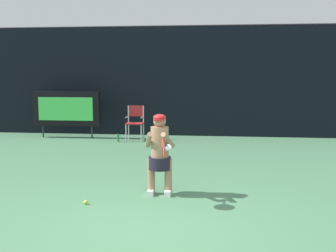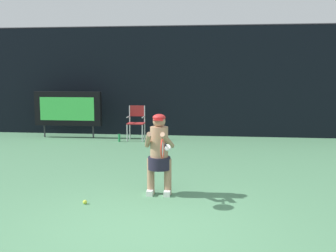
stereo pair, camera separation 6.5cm
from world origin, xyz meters
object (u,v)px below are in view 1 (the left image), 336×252
object	(u,v)px
tennis_racket	(163,148)
umpire_chair	(135,121)
tennis_ball_loose	(86,202)
scoreboard	(67,109)
tennis_player	(160,152)
water_bottle	(118,138)

from	to	relation	value
tennis_racket	umpire_chair	bearing A→B (deg)	93.03
umpire_chair	tennis_ball_loose	size ratio (longest dim) A/B	15.88
scoreboard	tennis_player	bearing A→B (deg)	-56.91
water_bottle	tennis_ball_loose	distance (m)	6.05
tennis_racket	tennis_player	bearing A→B (deg)	91.29
tennis_racket	tennis_ball_loose	world-z (taller)	tennis_racket
umpire_chair	tennis_player	distance (m)	5.88
water_bottle	tennis_racket	xyz separation A→B (m)	(2.15, -5.91, 0.81)
scoreboard	tennis_player	distance (m)	7.04
umpire_chair	tennis_player	xyz separation A→B (m)	(1.54, -5.67, 0.14)
tennis_racket	tennis_ball_loose	distance (m)	1.55
water_bottle	tennis_player	bearing A→B (deg)	-69.24
water_bottle	tennis_player	size ratio (longest dim) A/B	0.19
umpire_chair	water_bottle	xyz separation A→B (m)	(-0.47, -0.37, -0.50)
scoreboard	tennis_player	size ratio (longest dim) A/B	1.56
tennis_player	tennis_racket	size ratio (longest dim) A/B	2.35
water_bottle	tennis_ball_loose	size ratio (longest dim) A/B	3.90
umpire_chair	tennis_racket	world-z (taller)	tennis_racket
water_bottle	tennis_racket	distance (m)	6.34
tennis_ball_loose	water_bottle	bearing A→B (deg)	98.45
water_bottle	scoreboard	bearing A→B (deg)	161.98
tennis_player	tennis_ball_loose	distance (m)	1.50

